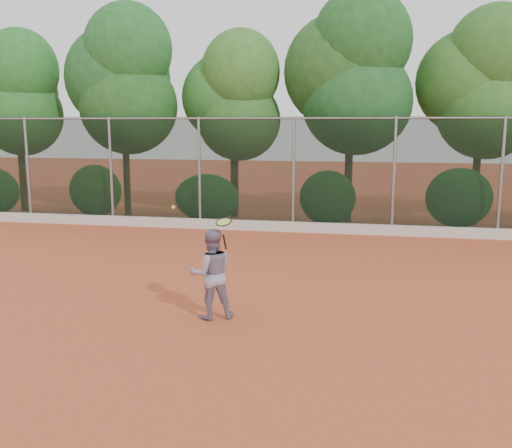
# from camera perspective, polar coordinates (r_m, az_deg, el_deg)

# --- Properties ---
(ground) EXTENTS (80.00, 80.00, 0.00)m
(ground) POSITION_cam_1_polar(r_m,az_deg,el_deg) (11.10, -1.00, -7.26)
(ground) COLOR #B94B2B
(ground) RESTS_ON ground
(concrete_curb) EXTENTS (24.00, 0.20, 0.30)m
(concrete_curb) POSITION_cam_1_polar(r_m,az_deg,el_deg) (17.61, 3.64, -0.28)
(concrete_curb) COLOR beige
(concrete_curb) RESTS_ON ground
(tennis_player) EXTENTS (0.93, 0.85, 1.56)m
(tennis_player) POSITION_cam_1_polar(r_m,az_deg,el_deg) (9.74, -4.51, -4.99)
(tennis_player) COLOR gray
(tennis_player) RESTS_ON ground
(chainlink_fence) EXTENTS (24.09, 0.09, 3.50)m
(chainlink_fence) POSITION_cam_1_polar(r_m,az_deg,el_deg) (17.56, 3.78, 5.32)
(chainlink_fence) COLOR black
(chainlink_fence) RESTS_ON ground
(foliage_backdrop) EXTENTS (23.70, 3.63, 7.55)m
(foliage_backdrop) POSITION_cam_1_polar(r_m,az_deg,el_deg) (19.57, 3.00, 13.26)
(foliage_backdrop) COLOR #432B1A
(foliage_backdrop) RESTS_ON ground
(tennis_racket) EXTENTS (0.32, 0.31, 0.55)m
(tennis_racket) POSITION_cam_1_polar(r_m,az_deg,el_deg) (9.41, -3.25, -0.04)
(tennis_racket) COLOR black
(tennis_racket) RESTS_ON ground
(tennis_ball_in_flight) EXTENTS (0.07, 0.07, 0.07)m
(tennis_ball_in_flight) POSITION_cam_1_polar(r_m,az_deg,el_deg) (9.92, -8.27, 1.68)
(tennis_ball_in_flight) COLOR gold
(tennis_ball_in_flight) RESTS_ON ground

